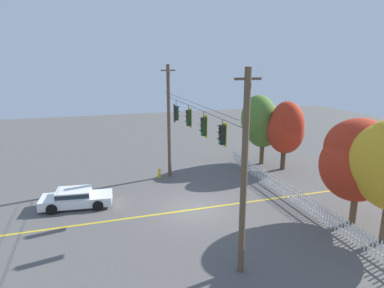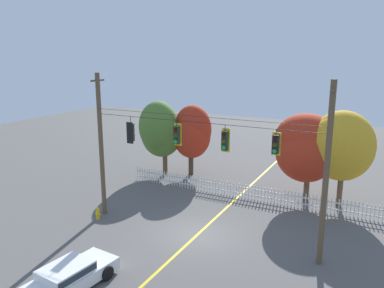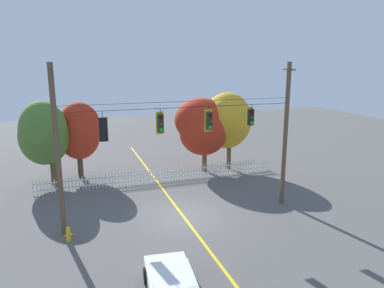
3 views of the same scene
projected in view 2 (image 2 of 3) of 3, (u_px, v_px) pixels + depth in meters
The scene contains 14 objects.
ground at pixel (197, 235), 21.25m from camera, with size 80.00×80.00×0.00m, color #565451.
lane_centerline_stripe at pixel (197, 235), 21.25m from camera, with size 0.16×36.00×0.01m, color gold.
signal_support_span at pixel (198, 157), 20.23m from camera, with size 13.24×1.10×8.70m.
traffic_signal_northbound_secondary at pixel (131, 132), 21.88m from camera, with size 0.43×0.38×1.54m.
traffic_signal_westbound_side at pixel (177, 135), 20.55m from camera, with size 0.43×0.38×1.39m.
traffic_signal_southbound_primary at pixel (225, 140), 19.33m from camera, with size 0.43×0.38×1.43m.
traffic_signal_eastbound_side at pixel (276, 144), 18.16m from camera, with size 0.43×0.38×1.29m.
white_picket_fence at pixel (244, 191), 26.49m from camera, with size 17.81×0.06×1.03m.
autumn_maple_near_fence at pixel (160, 130), 31.17m from camera, with size 3.48×3.53×6.11m.
autumn_maple_mid at pixel (192, 132), 31.04m from camera, with size 3.20×2.95×5.79m.
autumn_oak_far_east at pixel (306, 147), 25.55m from camera, with size 4.23×3.91×5.93m.
autumn_maple_far_west at pixel (339, 145), 24.50m from camera, with size 4.10×3.51×6.30m.
parked_car at pixel (69, 276), 16.21m from camera, with size 2.23×4.46×1.15m.
fire_hydrant at pixel (98, 213), 23.16m from camera, with size 0.38×0.22×0.78m.
Camera 2 is at (8.60, -17.54, 9.77)m, focal length 35.96 mm.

